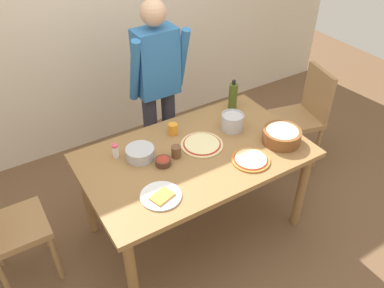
# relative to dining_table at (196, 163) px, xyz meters

# --- Properties ---
(ground) EXTENTS (8.00, 8.00, 0.00)m
(ground) POSITION_rel_dining_table_xyz_m (0.00, 0.00, -0.67)
(ground) COLOR brown
(wall_back) EXTENTS (5.60, 0.10, 2.60)m
(wall_back) POSITION_rel_dining_table_xyz_m (0.00, 1.60, 0.63)
(wall_back) COLOR beige
(wall_back) RESTS_ON ground
(dining_table) EXTENTS (1.60, 0.96, 0.76)m
(dining_table) POSITION_rel_dining_table_xyz_m (0.00, 0.00, 0.00)
(dining_table) COLOR olive
(dining_table) RESTS_ON ground
(person_cook) EXTENTS (0.49, 0.25, 1.62)m
(person_cook) POSITION_rel_dining_table_xyz_m (0.10, 0.76, 0.27)
(person_cook) COLOR #2D2D38
(person_cook) RESTS_ON ground
(chair_wooden_left) EXTENTS (0.40, 0.40, 0.95)m
(chair_wooden_left) POSITION_rel_dining_table_xyz_m (-1.32, 0.26, -0.13)
(chair_wooden_left) COLOR #A37A4C
(chair_wooden_left) RESTS_ON ground
(chair_wooden_right) EXTENTS (0.48, 0.48, 0.95)m
(chair_wooden_right) POSITION_rel_dining_table_xyz_m (1.32, 0.22, -0.13)
(chair_wooden_right) COLOR #A37A4C
(chair_wooden_right) RESTS_ON ground
(pizza_raw_on_board) EXTENTS (0.31, 0.31, 0.02)m
(pizza_raw_on_board) POSITION_rel_dining_table_xyz_m (0.09, 0.05, 0.10)
(pizza_raw_on_board) COLOR beige
(pizza_raw_on_board) RESTS_ON dining_table
(pizza_cooked_on_tray) EXTENTS (0.27, 0.27, 0.02)m
(pizza_cooked_on_tray) POSITION_rel_dining_table_xyz_m (0.28, -0.27, 0.10)
(pizza_cooked_on_tray) COLOR #C67A33
(pizza_cooked_on_tray) RESTS_ON dining_table
(plate_with_slice) EXTENTS (0.26, 0.26, 0.02)m
(plate_with_slice) POSITION_rel_dining_table_xyz_m (-0.41, -0.26, 0.10)
(plate_with_slice) COLOR white
(plate_with_slice) RESTS_ON dining_table
(popcorn_bowl) EXTENTS (0.28, 0.28, 0.11)m
(popcorn_bowl) POSITION_rel_dining_table_xyz_m (0.61, -0.21, 0.15)
(popcorn_bowl) COLOR brown
(popcorn_bowl) RESTS_ON dining_table
(mixing_bowl_steel) EXTENTS (0.20, 0.20, 0.08)m
(mixing_bowl_steel) POSITION_rel_dining_table_xyz_m (-0.35, 0.16, 0.13)
(mixing_bowl_steel) COLOR #B7B7BC
(mixing_bowl_steel) RESTS_ON dining_table
(small_sauce_bowl) EXTENTS (0.11, 0.11, 0.06)m
(small_sauce_bowl) POSITION_rel_dining_table_xyz_m (-0.25, 0.01, 0.12)
(small_sauce_bowl) COLOR #4C2D1E
(small_sauce_bowl) RESTS_ON dining_table
(olive_oil_bottle) EXTENTS (0.07, 0.07, 0.26)m
(olive_oil_bottle) POSITION_rel_dining_table_xyz_m (0.58, 0.35, 0.20)
(olive_oil_bottle) COLOR #47561E
(olive_oil_bottle) RESTS_ON dining_table
(steel_pot) EXTENTS (0.17, 0.17, 0.13)m
(steel_pot) POSITION_rel_dining_table_xyz_m (0.40, 0.11, 0.16)
(steel_pot) COLOR #B7B7BC
(steel_pot) RESTS_ON dining_table
(cup_orange) EXTENTS (0.07, 0.07, 0.08)m
(cup_orange) POSITION_rel_dining_table_xyz_m (-0.02, 0.29, 0.13)
(cup_orange) COLOR orange
(cup_orange) RESTS_ON dining_table
(cup_small_brown) EXTENTS (0.07, 0.07, 0.08)m
(cup_small_brown) POSITION_rel_dining_table_xyz_m (-0.13, 0.04, 0.13)
(cup_small_brown) COLOR brown
(cup_small_brown) RESTS_ON dining_table
(salt_shaker) EXTENTS (0.04, 0.04, 0.11)m
(salt_shaker) POSITION_rel_dining_table_xyz_m (-0.49, 0.26, 0.14)
(salt_shaker) COLOR white
(salt_shaker) RESTS_ON dining_table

